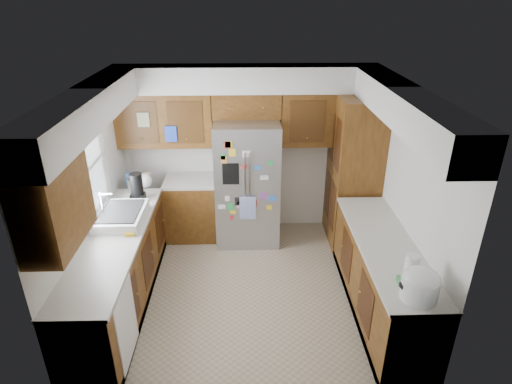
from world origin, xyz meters
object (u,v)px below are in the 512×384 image
pantry (353,172)px  rice_cooker (420,284)px  fridge (247,183)px  paper_towel (411,269)px

pantry → rice_cooker: bearing=-90.0°
fridge → rice_cooker: fridge is taller
fridge → paper_towel: size_ratio=6.23×
pantry → rice_cooker: pantry is taller
fridge → paper_towel: bearing=-57.5°
pantry → fridge: (-1.50, 0.05, -0.17)m
pantry → fridge: 1.51m
pantry → fridge: size_ratio=1.19×
fridge → paper_towel: (1.50, -2.35, 0.16)m
fridge → rice_cooker: bearing=-59.9°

